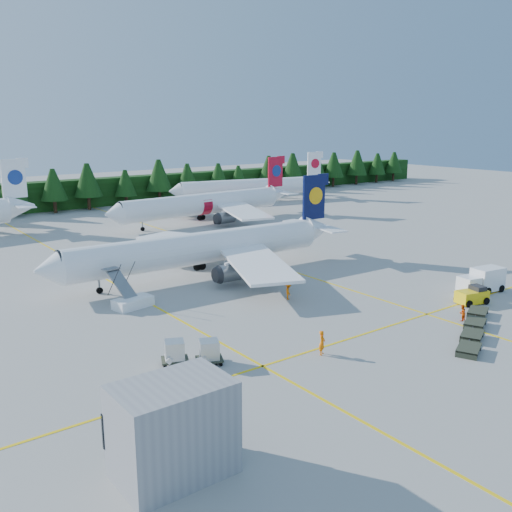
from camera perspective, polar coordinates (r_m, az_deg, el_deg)
ground at (r=57.15m, az=8.23°, el=-5.38°), size 320.00×320.00×0.00m
taxi_stripe_a at (r=65.61m, az=-13.27°, el=-3.12°), size 0.25×120.00×0.01m
taxi_stripe_b at (r=75.40m, az=0.75°, el=-0.60°), size 0.25×120.00×0.01m
taxi_stripe_cross at (r=53.35m, az=12.80°, el=-6.97°), size 80.00×0.25×0.01m
treeline_hedge at (r=126.99m, az=-18.89°, el=5.80°), size 220.00×4.00×6.00m
terminal_building at (r=31.32m, az=-8.29°, el=-16.80°), size 6.00×4.00×5.20m
airliner_navy at (r=67.84m, az=-6.18°, el=0.64°), size 38.50×31.65×11.19m
airliner_red at (r=104.04m, az=-5.66°, el=5.13°), size 38.63×31.72×11.23m
airliner_far_right at (r=130.41m, az=-1.24°, el=6.89°), size 37.11×10.97×10.93m
airstairs at (r=58.68m, az=-12.38°, el=-4.28°), size 4.16×5.64×3.47m
service_truck at (r=66.57m, az=21.57°, el=-2.31°), size 5.72×2.79×2.65m
baggage_tug at (r=62.44m, az=20.83°, el=-3.71°), size 3.47×2.38×1.70m
dolly_train at (r=54.14m, az=20.95°, el=-6.69°), size 11.90×7.40×0.16m
uld_pair at (r=44.56m, az=-6.43°, el=-9.41°), size 4.70×3.79×1.58m
crew_a at (r=46.29m, az=6.62°, el=-8.61°), size 0.87×0.80×2.00m
crew_b at (r=56.78m, az=19.91°, el=-5.37°), size 0.83×0.69×1.56m
crew_c at (r=59.74m, az=3.25°, el=-3.55°), size 0.75×0.86×1.74m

